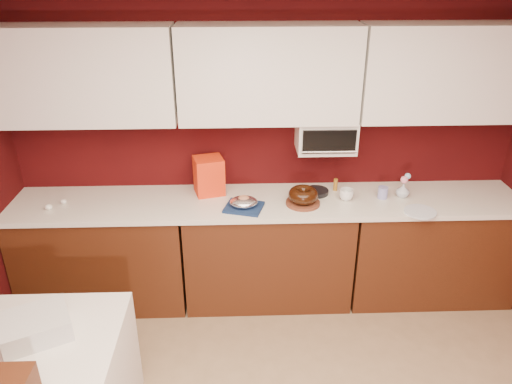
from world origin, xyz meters
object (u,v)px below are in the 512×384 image
(coffee_mug, at_px, (346,194))
(bundt_cake, at_px, (303,195))
(newspaper_stack, at_px, (35,326))
(foil_ham_nest, at_px, (244,202))
(blue_jar, at_px, (383,193))
(flower_vase, at_px, (403,190))
(pandoro_box, at_px, (209,176))
(toaster_oven, at_px, (326,135))

(coffee_mug, bearing_deg, bundt_cake, -169.23)
(bundt_cake, height_order, newspaper_stack, bundt_cake)
(foil_ham_nest, distance_m, blue_jar, 1.10)
(coffee_mug, distance_m, blue_jar, 0.29)
(coffee_mug, xyz_separation_m, flower_vase, (0.46, 0.04, 0.01))
(coffee_mug, xyz_separation_m, newspaper_stack, (-1.95, -1.29, -0.14))
(flower_vase, bearing_deg, pandoro_box, 175.17)
(bundt_cake, height_order, blue_jar, bundt_cake)
(toaster_oven, xyz_separation_m, bundt_cake, (-0.19, -0.25, -0.39))
(flower_vase, bearing_deg, toaster_oven, 166.76)
(pandoro_box, height_order, coffee_mug, pandoro_box)
(pandoro_box, distance_m, blue_jar, 1.38)
(blue_jar, bearing_deg, flower_vase, 4.56)
(foil_ham_nest, xyz_separation_m, blue_jar, (1.09, 0.14, -0.01))
(toaster_oven, xyz_separation_m, blue_jar, (0.45, -0.16, -0.43))
(blue_jar, height_order, newspaper_stack, blue_jar)
(bundt_cake, bearing_deg, pandoro_box, 162.33)
(coffee_mug, relative_size, newspaper_stack, 0.31)
(pandoro_box, bearing_deg, coffee_mug, -23.58)
(flower_vase, distance_m, newspaper_stack, 2.76)
(pandoro_box, relative_size, newspaper_stack, 0.86)
(newspaper_stack, bearing_deg, toaster_oven, 39.38)
(toaster_oven, distance_m, bundt_cake, 0.50)
(toaster_oven, relative_size, foil_ham_nest, 2.16)
(toaster_oven, relative_size, flower_vase, 3.58)
(newspaper_stack, bearing_deg, flower_vase, 28.90)
(foil_ham_nest, relative_size, blue_jar, 2.25)
(bundt_cake, distance_m, pandoro_box, 0.77)
(bundt_cake, xyz_separation_m, pandoro_box, (-0.73, 0.23, 0.07))
(toaster_oven, distance_m, foil_ham_nest, 0.82)
(coffee_mug, distance_m, flower_vase, 0.46)
(bundt_cake, bearing_deg, flower_vase, 7.24)
(toaster_oven, distance_m, flower_vase, 0.75)
(blue_jar, bearing_deg, toaster_oven, 160.78)
(bundt_cake, distance_m, newspaper_stack, 2.03)
(toaster_oven, relative_size, bundt_cake, 1.98)
(pandoro_box, xyz_separation_m, flower_vase, (1.53, -0.13, -0.09))
(toaster_oven, xyz_separation_m, flower_vase, (0.61, -0.14, -0.41))
(blue_jar, bearing_deg, foil_ham_nest, -172.59)
(foil_ham_nest, relative_size, coffee_mug, 1.93)
(flower_vase, height_order, newspaper_stack, flower_vase)
(foil_ham_nest, height_order, blue_jar, same)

